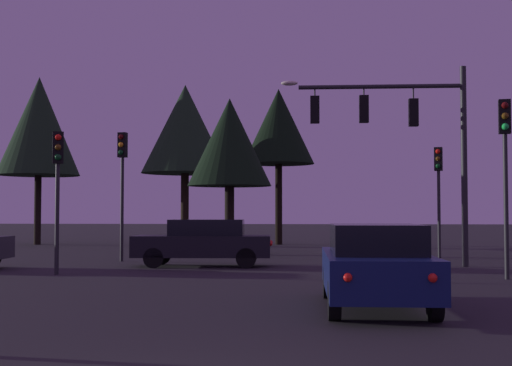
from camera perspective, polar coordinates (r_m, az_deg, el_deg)
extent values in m
plane|color=#262326|center=(30.20, 2.79, -5.77)|extent=(168.00, 168.00, 0.00)
cylinder|color=#232326|center=(23.56, 16.67, 1.35)|extent=(0.20, 0.20, 6.51)
cylinder|color=#232326|center=(23.42, 10.13, 7.77)|extent=(5.36, 0.28, 0.14)
ellipsoid|color=#F4EACC|center=(23.30, 2.75, 8.16)|extent=(0.56, 0.28, 0.16)
cylinder|color=#232326|center=(23.53, 12.75, 7.23)|extent=(0.05, 0.05, 0.42)
cube|color=black|center=(23.43, 12.76, 5.64)|extent=(0.31, 0.25, 0.90)
sphere|color=red|center=(23.61, 12.70, 6.27)|extent=(0.18, 0.18, 0.18)
sphere|color=#56380C|center=(23.57, 12.71, 5.60)|extent=(0.18, 0.18, 0.18)
sphere|color=#0C4219|center=(23.53, 12.72, 4.92)|extent=(0.18, 0.18, 0.18)
cylinder|color=#232326|center=(23.34, 8.81, 7.44)|extent=(0.05, 0.05, 0.29)
cube|color=black|center=(23.25, 8.82, 6.00)|extent=(0.31, 0.25, 0.90)
sphere|color=red|center=(23.43, 8.79, 6.63)|extent=(0.18, 0.18, 0.18)
sphere|color=#56380C|center=(23.39, 8.79, 5.95)|extent=(0.18, 0.18, 0.18)
sphere|color=#0C4219|center=(23.35, 8.80, 5.27)|extent=(0.18, 0.18, 0.18)
cylinder|color=#232326|center=(23.25, 4.83, 7.45)|extent=(0.05, 0.05, 0.29)
cube|color=black|center=(23.16, 4.84, 6.00)|extent=(0.31, 0.25, 0.90)
sphere|color=red|center=(23.34, 4.83, 6.63)|extent=(0.18, 0.18, 0.18)
sphere|color=#56380C|center=(23.30, 4.83, 5.95)|extent=(0.18, 0.18, 0.18)
sphere|color=#0C4219|center=(23.26, 4.83, 5.26)|extent=(0.18, 0.18, 0.18)
cylinder|color=#232326|center=(19.35, 19.78, -1.80)|extent=(0.12, 0.12, 3.81)
cube|color=black|center=(19.52, 19.68, 5.13)|extent=(0.33, 0.28, 0.90)
sphere|color=#4C0A0A|center=(19.42, 19.71, 6.01)|extent=(0.18, 0.18, 0.18)
sphere|color=#56380C|center=(19.38, 19.72, 5.19)|extent=(0.18, 0.18, 0.18)
sphere|color=#1EE04C|center=(19.35, 19.73, 4.37)|extent=(0.18, 0.18, 0.18)
cylinder|color=#232326|center=(27.44, 14.75, -2.52)|extent=(0.12, 0.12, 3.35)
cube|color=black|center=(27.52, 14.70, 1.91)|extent=(0.35, 0.31, 0.90)
sphere|color=red|center=(27.41, 14.66, 2.52)|extent=(0.18, 0.18, 0.18)
sphere|color=#56380C|center=(27.38, 14.67, 1.93)|extent=(0.18, 0.18, 0.18)
sphere|color=#0C4219|center=(27.36, 14.67, 1.35)|extent=(0.18, 0.18, 0.18)
cylinder|color=#232326|center=(25.51, -10.91, -2.12)|extent=(0.12, 0.12, 3.74)
cube|color=black|center=(25.63, -10.86, 3.07)|extent=(0.33, 0.28, 0.90)
sphere|color=#4C0A0A|center=(25.53, -10.99, 3.73)|extent=(0.18, 0.18, 0.18)
sphere|color=#F9A319|center=(25.50, -10.99, 3.10)|extent=(0.18, 0.18, 0.18)
sphere|color=#0C4219|center=(25.47, -11.00, 2.48)|extent=(0.18, 0.18, 0.18)
cylinder|color=#232326|center=(20.42, -15.97, -2.84)|extent=(0.12, 0.12, 3.13)
cube|color=black|center=(20.50, -15.90, 2.80)|extent=(0.37, 0.34, 0.90)
sphere|color=red|center=(20.39, -15.88, 3.62)|extent=(0.18, 0.18, 0.18)
sphere|color=#56380C|center=(20.36, -15.89, 2.83)|extent=(0.18, 0.18, 0.18)
sphere|color=#0C4219|center=(20.34, -15.90, 2.05)|extent=(0.18, 0.18, 0.18)
cube|color=#0F1947|center=(12.85, 9.71, -7.18)|extent=(1.87, 4.50, 0.68)
cube|color=black|center=(12.66, 9.75, -4.53)|extent=(1.58, 2.44, 0.52)
cylinder|color=black|center=(14.29, 5.93, -8.10)|extent=(0.21, 0.64, 0.64)
cylinder|color=black|center=(14.43, 12.29, -8.00)|extent=(0.21, 0.64, 0.64)
cylinder|color=black|center=(11.36, 6.43, -9.54)|extent=(0.21, 0.64, 0.64)
cylinder|color=black|center=(11.54, 14.43, -9.37)|extent=(0.21, 0.64, 0.64)
sphere|color=red|center=(10.56, 7.52, -7.67)|extent=(0.14, 0.14, 0.14)
sphere|color=red|center=(10.71, 14.26, -7.54)|extent=(0.14, 0.14, 0.14)
cube|color=black|center=(22.74, -4.42, -5.16)|extent=(4.51, 2.00, 0.68)
cube|color=black|center=(22.70, -4.04, -3.65)|extent=(2.47, 1.63, 0.52)
cylinder|color=black|center=(22.20, -8.38, -6.09)|extent=(0.65, 0.24, 0.64)
cylinder|color=black|center=(23.70, -7.75, -5.86)|extent=(0.65, 0.24, 0.64)
cylinder|color=black|center=(21.89, -0.82, -6.17)|extent=(0.65, 0.24, 0.64)
cylinder|color=black|center=(23.41, -0.67, -5.93)|extent=(0.65, 0.24, 0.64)
sphere|color=red|center=(22.01, 1.18, -5.00)|extent=(0.14, 0.14, 0.14)
sphere|color=red|center=(23.22, 1.20, -4.87)|extent=(0.14, 0.14, 0.14)
cylinder|color=black|center=(29.23, -2.19, -3.06)|extent=(0.40, 0.40, 2.87)
cone|color=black|center=(29.38, -2.18, 3.37)|extent=(3.53, 3.53, 3.71)
cylinder|color=black|center=(37.43, -5.85, -2.17)|extent=(0.43, 0.43, 3.87)
cone|color=black|center=(37.71, -5.82, 4.42)|extent=(4.69, 4.69, 4.78)
cylinder|color=black|center=(38.61, 1.87, -1.74)|extent=(0.39, 0.39, 4.47)
cone|color=black|center=(38.92, 1.86, 4.66)|extent=(3.96, 3.96, 4.21)
cylinder|color=black|center=(40.41, -17.43, -2.11)|extent=(0.38, 0.38, 3.83)
cone|color=black|center=(40.70, -17.35, 4.47)|extent=(4.53, 4.53, 5.51)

